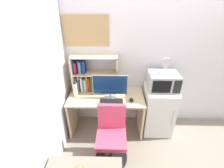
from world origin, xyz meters
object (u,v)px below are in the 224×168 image
object	(u,v)px
keyboard	(112,101)
microwave	(163,81)
water_bottle	(75,90)
monitor	(110,86)
wall_corkboard	(86,31)
computer_mouse	(131,100)
desk_chair	(111,138)
desk_fan	(165,65)
hutch_bookshelf	(88,74)
mini_fridge	(158,110)

from	to	relation	value
keyboard	microwave	xyz separation A→B (m)	(0.82, 0.18, 0.28)
microwave	water_bottle	bearing A→B (deg)	-178.58
monitor	wall_corkboard	world-z (taller)	wall_corkboard
keyboard	wall_corkboard	bearing A→B (deg)	131.11
computer_mouse	desk_chair	xyz separation A→B (m)	(-0.31, -0.45, -0.37)
desk_fan	hutch_bookshelf	bearing A→B (deg)	171.30
computer_mouse	microwave	size ratio (longest dim) A/B	0.23
computer_mouse	mini_fridge	size ratio (longest dim) A/B	0.12
mini_fridge	desk_fan	distance (m)	0.87
computer_mouse	desk_fan	xyz separation A→B (m)	(0.49, 0.15, 0.55)
mini_fridge	desk_chair	xyz separation A→B (m)	(-0.81, -0.60, -0.06)
microwave	desk_fan	distance (m)	0.28
microwave	mini_fridge	bearing A→B (deg)	-90.12
mini_fridge	wall_corkboard	world-z (taller)	wall_corkboard
computer_mouse	mini_fridge	xyz separation A→B (m)	(0.50, 0.15, -0.31)
mini_fridge	water_bottle	bearing A→B (deg)	-178.70
monitor	computer_mouse	world-z (taller)	monitor
desk_fan	desk_chair	xyz separation A→B (m)	(-0.80, -0.59, -0.92)
water_bottle	mini_fridge	bearing A→B (deg)	1.30
keyboard	water_bottle	bearing A→B (deg)	166.37
computer_mouse	microwave	distance (m)	0.59
microwave	desk_chair	xyz separation A→B (m)	(-0.81, -0.60, -0.64)
mini_fridge	keyboard	bearing A→B (deg)	-167.78
monitor	water_bottle	world-z (taller)	monitor
hutch_bookshelf	microwave	xyz separation A→B (m)	(1.23, -0.18, -0.02)
mini_fridge	microwave	bearing A→B (deg)	89.88
hutch_bookshelf	computer_mouse	distance (m)	0.85
hutch_bookshelf	computer_mouse	size ratio (longest dim) A/B	7.17
water_bottle	microwave	xyz separation A→B (m)	(1.42, 0.04, 0.17)
mini_fridge	hutch_bookshelf	bearing A→B (deg)	171.46
mini_fridge	wall_corkboard	xyz separation A→B (m)	(-1.23, 0.29, 1.30)
mini_fridge	desk_chair	distance (m)	1.01
computer_mouse	water_bottle	world-z (taller)	water_bottle
monitor	mini_fridge	world-z (taller)	monitor
hutch_bookshelf	keyboard	xyz separation A→B (m)	(0.41, -0.36, -0.30)
mini_fridge	wall_corkboard	distance (m)	1.81
computer_mouse	desk_chair	distance (m)	0.66
keyboard	computer_mouse	xyz separation A→B (m)	(0.32, 0.03, 0.01)
water_bottle	mini_fridge	world-z (taller)	water_bottle
desk_fan	wall_corkboard	size ratio (longest dim) A/B	0.37
mini_fridge	desk_chair	world-z (taller)	desk_chair
keyboard	wall_corkboard	distance (m)	1.17
monitor	desk_chair	distance (m)	0.79
computer_mouse	microwave	xyz separation A→B (m)	(0.50, 0.15, 0.27)
computer_mouse	water_bottle	bearing A→B (deg)	172.77
keyboard	wall_corkboard	world-z (taller)	wall_corkboard
hutch_bookshelf	desk_fan	bearing A→B (deg)	-8.70
desk_fan	keyboard	bearing A→B (deg)	-167.79
water_bottle	desk_chair	size ratio (longest dim) A/B	0.29
keyboard	wall_corkboard	size ratio (longest dim) A/B	0.52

